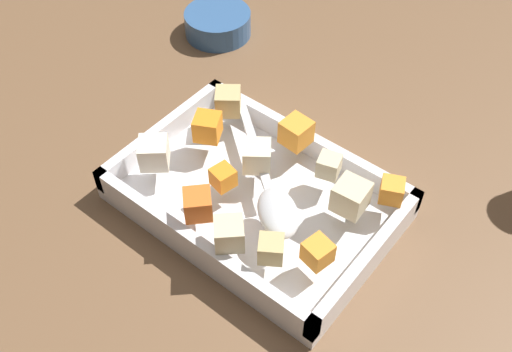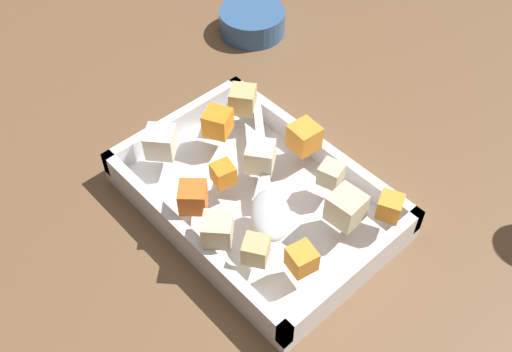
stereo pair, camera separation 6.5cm
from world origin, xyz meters
name	(u,v)px [view 1 (the left image)]	position (x,y,z in m)	size (l,w,h in m)	color
ground_plane	(250,197)	(0.00, 0.00, 0.00)	(4.00, 4.00, 0.00)	brown
baking_dish	(256,199)	(0.01, -0.01, 0.01)	(0.30, 0.21, 0.04)	silver
carrot_chunk_near_spoon	(318,252)	(0.12, -0.05, 0.06)	(0.03, 0.03, 0.03)	orange
carrot_chunk_far_right	(296,132)	(0.01, 0.07, 0.06)	(0.03, 0.03, 0.03)	orange
carrot_chunk_corner_ne	(207,127)	(-0.07, 0.01, 0.06)	(0.03, 0.03, 0.03)	orange
carrot_chunk_corner_nw	(223,177)	(-0.01, -0.03, 0.06)	(0.02, 0.02, 0.02)	orange
carrot_chunk_corner_se	(198,204)	(-0.01, -0.08, 0.06)	(0.03, 0.03, 0.03)	orange
carrot_chunk_center	(392,190)	(0.14, 0.07, 0.06)	(0.02, 0.02, 0.02)	orange
potato_chunk_back_center	(329,166)	(0.07, 0.05, 0.06)	(0.02, 0.02, 0.02)	beige
potato_chunk_front_center	(271,249)	(0.09, -0.07, 0.06)	(0.02, 0.02, 0.02)	tan
potato_chunk_far_left	(351,197)	(0.11, 0.03, 0.06)	(0.03, 0.03, 0.03)	beige
potato_chunk_mid_right	(257,156)	(0.00, 0.01, 0.06)	(0.03, 0.03, 0.03)	beige
potato_chunk_mid_left	(229,234)	(0.04, -0.09, 0.06)	(0.03, 0.03, 0.03)	beige
potato_chunk_heap_top	(228,102)	(-0.08, 0.06, 0.06)	(0.03, 0.03, 0.03)	tan
parsnip_chunk_near_left	(154,153)	(-0.09, -0.06, 0.06)	(0.03, 0.03, 0.03)	silver
serving_spoon	(275,203)	(0.05, -0.02, 0.05)	(0.19, 0.16, 0.02)	silver
small_prep_bowl	(218,23)	(-0.24, 0.22, 0.02)	(0.10, 0.10, 0.04)	#33598C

